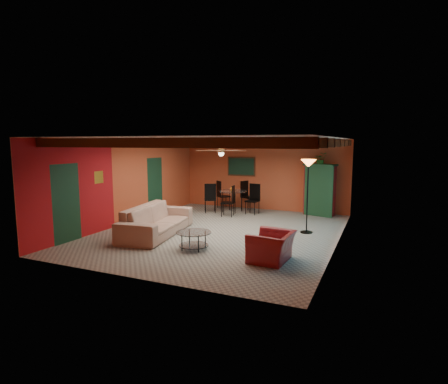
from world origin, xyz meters
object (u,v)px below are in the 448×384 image
at_px(potted_plant, 321,159).
at_px(vase, 232,180).
at_px(armoire, 320,190).
at_px(sofa, 157,220).
at_px(armchair, 272,247).
at_px(dining_table, 232,197).
at_px(floor_lamp, 307,196).
at_px(coffee_table, 194,240).

xyz_separation_m(potted_plant, vase, (-3.08, -0.72, -0.80)).
xyz_separation_m(armoire, vase, (-3.08, -0.72, 0.31)).
distance_m(sofa, armchair, 3.75).
distance_m(sofa, dining_table, 4.04).
xyz_separation_m(sofa, floor_lamp, (3.84, 1.90, 0.65)).
relative_size(sofa, coffee_table, 3.31).
relative_size(dining_table, vase, 11.37).
distance_m(coffee_table, armoire, 5.97).
bearing_deg(dining_table, vase, 0.00).
bearing_deg(armchair, potted_plant, -178.26).
xyz_separation_m(armchair, armoire, (0.12, 5.65, 0.56)).
xyz_separation_m(coffee_table, floor_lamp, (2.21, 2.74, 0.84)).
relative_size(sofa, armoire, 1.60).
bearing_deg(sofa, dining_table, -18.30).
xyz_separation_m(armchair, dining_table, (-2.96, 4.93, 0.23)).
bearing_deg(sofa, armchair, -113.49).
height_order(armchair, vase, vase).
relative_size(sofa, potted_plant, 6.18).
bearing_deg(potted_plant, floor_lamp, -88.06).
height_order(sofa, coffee_table, sofa).
bearing_deg(armchair, sofa, -101.73).
bearing_deg(vase, armoire, 13.10).
distance_m(sofa, potted_plant, 6.22).
bearing_deg(floor_lamp, vase, 146.70).
bearing_deg(floor_lamp, armchair, -94.27).
bearing_deg(vase, dining_table, 180.00).
xyz_separation_m(sofa, coffee_table, (1.63, -0.84, -0.20)).
height_order(potted_plant, vase, potted_plant).
height_order(armchair, coffee_table, armchair).
bearing_deg(potted_plant, vase, -166.90).
bearing_deg(vase, potted_plant, 13.10).
distance_m(coffee_table, potted_plant, 6.19).
bearing_deg(potted_plant, dining_table, -166.90).
bearing_deg(sofa, coffee_table, -126.05).
relative_size(coffee_table, vase, 4.58).
distance_m(coffee_table, dining_table, 4.93).
height_order(armchair, floor_lamp, floor_lamp).
distance_m(armchair, floor_lamp, 2.95).
xyz_separation_m(sofa, armchair, (3.62, -0.95, -0.09)).
xyz_separation_m(coffee_table, dining_table, (-0.96, 4.82, 0.33)).
distance_m(armchair, vase, 5.82).
relative_size(potted_plant, vase, 2.46).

